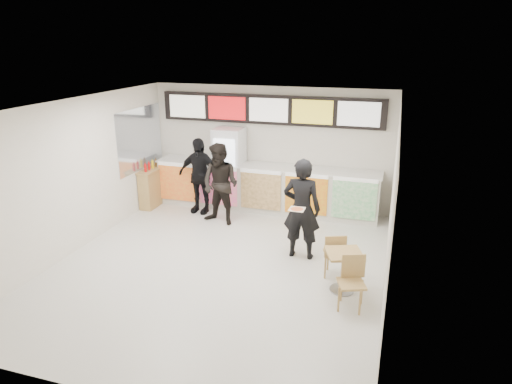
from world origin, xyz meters
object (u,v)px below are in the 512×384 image
at_px(service_counter, 265,188).
at_px(condiment_ledge, 152,187).
at_px(drinks_fridge, 229,168).
at_px(customer_mid, 199,176).
at_px(customer_main, 302,209).
at_px(cafe_table, 344,264).
at_px(customer_left, 220,184).

relative_size(service_counter, condiment_ledge, 4.84).
relative_size(service_counter, drinks_fridge, 2.78).
bearing_deg(service_counter, customer_mid, -158.52).
height_order(customer_main, customer_mid, customer_main).
relative_size(drinks_fridge, cafe_table, 1.33).
relative_size(customer_left, customer_mid, 1.01).
xyz_separation_m(customer_left, cafe_table, (3.05, -2.20, -0.44)).
bearing_deg(customer_main, service_counter, -58.36).
height_order(drinks_fridge, customer_mid, drinks_fridge).
bearing_deg(customer_mid, customer_main, -26.19).
height_order(service_counter, customer_mid, customer_mid).
relative_size(customer_mid, cafe_table, 1.23).
distance_m(service_counter, condiment_ledge, 2.88).
xyz_separation_m(customer_mid, cafe_table, (3.81, -2.75, -0.43)).
bearing_deg(customer_main, condiment_ledge, -21.72).
height_order(service_counter, drinks_fridge, drinks_fridge).
height_order(customer_mid, condiment_ledge, customer_mid).
relative_size(customer_mid, condiment_ledge, 1.61).
relative_size(drinks_fridge, customer_main, 1.01).
distance_m(customer_mid, condiment_ledge, 1.40).
distance_m(customer_left, customer_mid, 0.94).
xyz_separation_m(service_counter, customer_main, (1.38, -2.27, 0.42)).
xyz_separation_m(service_counter, customer_mid, (-1.49, -0.59, 0.35)).
xyz_separation_m(customer_main, customer_mid, (-2.87, 1.68, -0.07)).
height_order(drinks_fridge, customer_left, drinks_fridge).
bearing_deg(service_counter, customer_main, -58.71).
height_order(cafe_table, condiment_ledge, condiment_ledge).
height_order(service_counter, cafe_table, service_counter).
bearing_deg(drinks_fridge, customer_mid, -132.62).
distance_m(service_counter, cafe_table, 4.07).
bearing_deg(cafe_table, drinks_fridge, 113.83).
bearing_deg(service_counter, cafe_table, -55.11).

